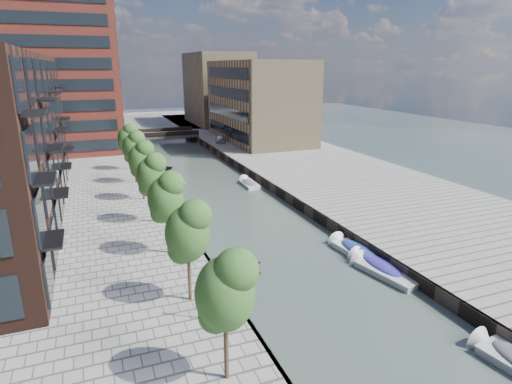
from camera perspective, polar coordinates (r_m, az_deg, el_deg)
water at (r=54.44m, az=-6.80°, el=1.38°), size 300.00×300.00×0.00m
quay_right at (r=60.18m, az=8.09°, el=3.27°), size 20.00×140.00×1.00m
quay_wall_left at (r=53.18m, az=-13.19°, el=1.25°), size 0.25×140.00×1.00m
quay_wall_right at (r=56.08m, az=-0.78°, el=2.47°), size 0.25×140.00×1.00m
far_closure at (r=112.55m, az=-14.73°, el=8.99°), size 80.00×40.00×1.00m
apartment_block at (r=42.01m, az=-30.87°, el=5.87°), size 8.00×38.00×14.00m
tower at (r=76.11m, az=-25.45°, el=16.40°), size 18.00×18.00×30.00m
tan_block_near at (r=78.75m, az=0.34°, el=12.03°), size 12.00×25.00×14.00m
tan_block_far at (r=103.25m, az=-5.14°, el=13.57°), size 12.00×20.00×16.00m
bridge at (r=84.93m, az=-12.40°, el=7.49°), size 13.00×6.00×1.30m
tree_0 at (r=17.89m, az=-4.18°, el=-12.75°), size 2.50×2.50×5.95m
tree_1 at (r=24.06m, az=-9.17°, el=-5.02°), size 2.50×2.50×5.95m
tree_2 at (r=30.59m, az=-12.01°, el=-0.50°), size 2.50×2.50×5.95m
tree_3 at (r=37.29m, az=-13.84°, el=2.43°), size 2.50×2.50×5.95m
tree_4 at (r=44.08m, az=-15.11°, el=4.45°), size 2.50×2.50×5.95m
tree_5 at (r=50.93m, az=-16.05°, el=5.93°), size 2.50×2.50×5.95m
tree_6 at (r=57.81m, az=-16.76°, el=7.06°), size 2.50×2.50×5.95m
lamp_0 at (r=22.45m, az=-3.95°, el=-11.52°), size 0.24×0.24×4.12m
lamp_1 at (r=36.97m, az=-11.44°, el=-0.42°), size 0.24×0.24×4.12m
lamp_2 at (r=52.37m, az=-14.59°, el=4.31°), size 0.24×0.24×4.12m
sloop_1 at (r=29.75m, az=-3.06°, el=-11.72°), size 4.26×3.11×0.86m
sloop_2 at (r=30.61m, az=-2.85°, el=-10.85°), size 5.11×4.11×0.94m
sloop_3 at (r=52.68m, az=-11.84°, el=0.63°), size 4.93×3.56×1.01m
sloop_4 at (r=61.47m, az=-13.26°, el=2.79°), size 5.13×3.78×1.03m
motorboat_0 at (r=32.46m, az=15.76°, el=-9.44°), size 2.46×5.11×1.63m
motorboat_2 at (r=31.97m, az=16.16°, el=-10.08°), size 2.80×5.44×1.73m
motorboat_3 at (r=34.52m, az=13.01°, el=-7.60°), size 2.25×5.37×1.74m
motorboat_4 at (r=52.55m, az=-1.01°, el=1.15°), size 1.74×4.53×1.49m
car at (r=76.91m, az=-4.84°, el=7.13°), size 2.51×4.25×1.36m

